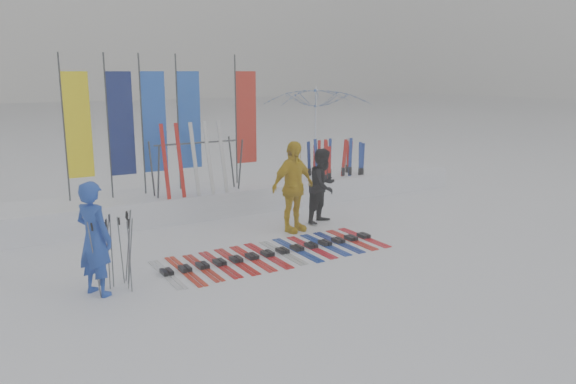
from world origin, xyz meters
TOP-DOWN VIEW (x-y plane):
  - ground at (0.00, 0.00)m, footprint 120.00×120.00m
  - snow_bank at (0.00, 4.60)m, footprint 14.00×1.60m
  - person_blue at (-3.83, 0.61)m, footprint 0.70×0.78m
  - person_black at (1.57, 2.35)m, footprint 1.02×0.93m
  - person_yellow at (0.60, 2.07)m, footprint 1.23×0.73m
  - tent_canopy at (4.06, 6.33)m, footprint 3.62×3.68m
  - ski_row at (-0.52, 0.88)m, footprint 4.41×1.69m
  - pole_cluster at (-3.52, 0.72)m, footprint 0.78×0.61m
  - feather_flags at (-1.37, 4.80)m, footprint 4.65×0.19m
  - ski_rack at (-0.72, 4.20)m, footprint 2.04×0.80m
  - upright_skis at (3.29, 4.27)m, footprint 1.65×0.93m

SIDE VIEW (x-z plane):
  - ground at x=0.00m, z-range 0.00..0.00m
  - ski_row at x=-0.52m, z-range 0.00..0.07m
  - snow_bank at x=0.00m, z-range 0.00..0.60m
  - pole_cluster at x=-3.52m, z-range -0.03..1.22m
  - upright_skis at x=3.29m, z-range -0.07..1.63m
  - person_black at x=1.57m, z-range 0.00..1.71m
  - person_blue at x=-3.83m, z-range 0.00..1.80m
  - person_yellow at x=0.60m, z-range 0.00..1.97m
  - ski_rack at x=-0.72m, z-range 0.77..2.00m
  - tent_canopy at x=4.06m, z-range 0.00..3.02m
  - feather_flags at x=-1.37m, z-range 0.64..3.84m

